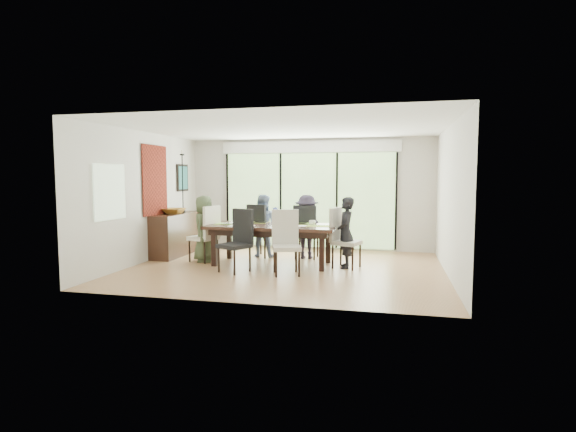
% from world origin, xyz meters
% --- Properties ---
extents(floor, '(6.00, 5.00, 0.01)m').
position_xyz_m(floor, '(0.00, 0.00, -0.01)').
color(floor, brown).
rests_on(floor, ground).
extents(ceiling, '(6.00, 5.00, 0.01)m').
position_xyz_m(ceiling, '(0.00, 0.00, 2.71)').
color(ceiling, white).
rests_on(ceiling, wall_back).
extents(wall_back, '(6.00, 0.02, 2.70)m').
position_xyz_m(wall_back, '(0.00, 2.51, 1.35)').
color(wall_back, beige).
rests_on(wall_back, floor).
extents(wall_front, '(6.00, 0.02, 2.70)m').
position_xyz_m(wall_front, '(0.00, -2.51, 1.35)').
color(wall_front, white).
rests_on(wall_front, floor).
extents(wall_left, '(0.02, 5.00, 2.70)m').
position_xyz_m(wall_left, '(-3.01, 0.00, 1.35)').
color(wall_left, white).
rests_on(wall_left, floor).
extents(wall_right, '(0.02, 5.00, 2.70)m').
position_xyz_m(wall_right, '(3.01, 0.00, 1.35)').
color(wall_right, silver).
rests_on(wall_right, floor).
extents(glass_doors, '(4.20, 0.02, 2.30)m').
position_xyz_m(glass_doors, '(0.00, 2.47, 1.20)').
color(glass_doors, '#598C3F').
rests_on(glass_doors, wall_back).
extents(blinds_header, '(4.40, 0.06, 0.28)m').
position_xyz_m(blinds_header, '(0.00, 2.46, 2.50)').
color(blinds_header, white).
rests_on(blinds_header, wall_back).
extents(mullion_a, '(0.05, 0.04, 2.30)m').
position_xyz_m(mullion_a, '(-2.10, 2.46, 1.20)').
color(mullion_a, black).
rests_on(mullion_a, wall_back).
extents(mullion_b, '(0.05, 0.04, 2.30)m').
position_xyz_m(mullion_b, '(-0.70, 2.46, 1.20)').
color(mullion_b, black).
rests_on(mullion_b, wall_back).
extents(mullion_c, '(0.05, 0.04, 2.30)m').
position_xyz_m(mullion_c, '(0.70, 2.46, 1.20)').
color(mullion_c, black).
rests_on(mullion_c, wall_back).
extents(mullion_d, '(0.05, 0.04, 2.30)m').
position_xyz_m(mullion_d, '(2.10, 2.46, 1.20)').
color(mullion_d, black).
rests_on(mullion_d, wall_back).
extents(side_window, '(0.02, 0.90, 1.00)m').
position_xyz_m(side_window, '(-2.97, -1.20, 1.50)').
color(side_window, '#8CAD7F').
rests_on(side_window, wall_left).
extents(deck, '(6.00, 1.80, 0.10)m').
position_xyz_m(deck, '(0.00, 3.40, -0.05)').
color(deck, brown).
rests_on(deck, ground).
extents(rail_top, '(6.00, 0.08, 0.06)m').
position_xyz_m(rail_top, '(0.00, 4.20, 0.55)').
color(rail_top, brown).
rests_on(rail_top, deck).
extents(foliage_left, '(3.20, 3.20, 3.20)m').
position_xyz_m(foliage_left, '(-1.80, 5.20, 1.44)').
color(foliage_left, '#14380F').
rests_on(foliage_left, ground).
extents(foliage_mid, '(4.00, 4.00, 4.00)m').
position_xyz_m(foliage_mid, '(0.40, 5.80, 1.80)').
color(foliage_mid, '#14380F').
rests_on(foliage_mid, ground).
extents(foliage_right, '(2.80, 2.80, 2.80)m').
position_xyz_m(foliage_right, '(2.20, 5.00, 1.26)').
color(foliage_right, '#14380F').
rests_on(foliage_right, ground).
extents(foliage_far, '(3.60, 3.60, 3.60)m').
position_xyz_m(foliage_far, '(-0.60, 6.50, 1.62)').
color(foliage_far, '#14380F').
rests_on(foliage_far, ground).
extents(table_top, '(2.58, 1.18, 0.06)m').
position_xyz_m(table_top, '(-0.34, 0.32, 0.77)').
color(table_top, black).
rests_on(table_top, floor).
extents(table_apron, '(2.36, 0.97, 0.11)m').
position_xyz_m(table_apron, '(-0.34, 0.32, 0.68)').
color(table_apron, black).
rests_on(table_apron, floor).
extents(table_leg_fl, '(0.10, 0.10, 0.74)m').
position_xyz_m(table_leg_fl, '(-1.42, -0.11, 0.37)').
color(table_leg_fl, black).
rests_on(table_leg_fl, floor).
extents(table_leg_fr, '(0.10, 0.10, 0.74)m').
position_xyz_m(table_leg_fr, '(0.74, -0.11, 0.37)').
color(table_leg_fr, black).
rests_on(table_leg_fr, floor).
extents(table_leg_bl, '(0.10, 0.10, 0.74)m').
position_xyz_m(table_leg_bl, '(-1.42, 0.75, 0.37)').
color(table_leg_bl, black).
rests_on(table_leg_bl, floor).
extents(table_leg_br, '(0.10, 0.10, 0.74)m').
position_xyz_m(table_leg_br, '(0.74, 0.75, 0.37)').
color(table_leg_br, black).
rests_on(table_leg_br, floor).
extents(chair_left_end, '(0.62, 0.62, 1.18)m').
position_xyz_m(chair_left_end, '(-1.84, 0.32, 0.59)').
color(chair_left_end, white).
rests_on(chair_left_end, floor).
extents(chair_right_end, '(0.61, 0.61, 1.18)m').
position_xyz_m(chair_right_end, '(1.16, 0.32, 0.59)').
color(chair_right_end, beige).
rests_on(chair_right_end, floor).
extents(chair_far_left, '(0.63, 0.63, 1.18)m').
position_xyz_m(chair_far_left, '(-0.79, 1.17, 0.59)').
color(chair_far_left, black).
rests_on(chair_far_left, floor).
extents(chair_far_right, '(0.50, 0.50, 1.18)m').
position_xyz_m(chair_far_right, '(0.21, 1.17, 0.59)').
color(chair_far_right, black).
rests_on(chair_far_right, floor).
extents(chair_near_left, '(0.66, 0.66, 1.18)m').
position_xyz_m(chair_near_left, '(-0.84, -0.55, 0.59)').
color(chair_near_left, black).
rests_on(chair_near_left, floor).
extents(chair_near_right, '(0.63, 0.63, 1.18)m').
position_xyz_m(chair_near_right, '(0.16, -0.55, 0.59)').
color(chair_near_right, beige).
rests_on(chair_near_right, floor).
extents(person_left_end, '(0.42, 0.66, 1.39)m').
position_xyz_m(person_left_end, '(-1.82, 0.32, 0.69)').
color(person_left_end, '#475538').
rests_on(person_left_end, floor).
extents(person_right_end, '(0.49, 0.70, 1.39)m').
position_xyz_m(person_right_end, '(1.14, 0.32, 0.69)').
color(person_right_end, black).
rests_on(person_right_end, floor).
extents(person_far_left, '(0.69, 0.47, 1.39)m').
position_xyz_m(person_far_left, '(-0.79, 1.15, 0.69)').
color(person_far_left, '#7B8FB2').
rests_on(person_far_left, floor).
extents(person_far_right, '(0.65, 0.42, 1.39)m').
position_xyz_m(person_far_right, '(0.21, 1.15, 0.69)').
color(person_far_right, '#272132').
rests_on(person_far_right, floor).
extents(placemat_left, '(0.47, 0.34, 0.01)m').
position_xyz_m(placemat_left, '(-1.29, 0.32, 0.81)').
color(placemat_left, '#88BD43').
rests_on(placemat_left, table_top).
extents(placemat_right, '(0.47, 0.34, 0.01)m').
position_xyz_m(placemat_right, '(0.61, 0.32, 0.81)').
color(placemat_right, olive).
rests_on(placemat_right, table_top).
extents(placemat_far_l, '(0.47, 0.34, 0.01)m').
position_xyz_m(placemat_far_l, '(-0.79, 0.72, 0.81)').
color(placemat_far_l, '#93B741').
rests_on(placemat_far_l, table_top).
extents(placemat_far_r, '(0.47, 0.34, 0.01)m').
position_xyz_m(placemat_far_r, '(0.21, 0.72, 0.81)').
color(placemat_far_r, '#70A43A').
rests_on(placemat_far_r, table_top).
extents(placemat_paper, '(0.47, 0.34, 0.01)m').
position_xyz_m(placemat_paper, '(-0.89, 0.02, 0.81)').
color(placemat_paper, white).
rests_on(placemat_paper, table_top).
extents(tablet_far_l, '(0.28, 0.19, 0.01)m').
position_xyz_m(tablet_far_l, '(-0.69, 0.67, 0.82)').
color(tablet_far_l, black).
rests_on(tablet_far_l, table_top).
extents(tablet_far_r, '(0.26, 0.18, 0.01)m').
position_xyz_m(tablet_far_r, '(0.16, 0.67, 0.82)').
color(tablet_far_r, black).
rests_on(tablet_far_r, table_top).
extents(papers, '(0.32, 0.24, 0.00)m').
position_xyz_m(papers, '(0.36, 0.27, 0.81)').
color(papers, white).
rests_on(papers, table_top).
extents(platter_base, '(0.28, 0.28, 0.03)m').
position_xyz_m(platter_base, '(-0.89, 0.02, 0.83)').
color(platter_base, white).
rests_on(platter_base, table_top).
extents(platter_snacks, '(0.21, 0.21, 0.02)m').
position_xyz_m(platter_snacks, '(-0.89, 0.02, 0.84)').
color(platter_snacks, orange).
rests_on(platter_snacks, table_top).
extents(vase, '(0.09, 0.09, 0.13)m').
position_xyz_m(vase, '(-0.29, 0.37, 0.87)').
color(vase, silver).
rests_on(vase, table_top).
extents(hyacinth_stems, '(0.04, 0.04, 0.17)m').
position_xyz_m(hyacinth_stems, '(-0.29, 0.37, 1.00)').
color(hyacinth_stems, '#337226').
rests_on(hyacinth_stems, table_top).
extents(hyacinth_blooms, '(0.12, 0.12, 0.12)m').
position_xyz_m(hyacinth_blooms, '(-0.29, 0.37, 1.11)').
color(hyacinth_blooms, '#444FAA').
rests_on(hyacinth_blooms, table_top).
extents(laptop, '(0.42, 0.39, 0.03)m').
position_xyz_m(laptop, '(-1.19, 0.22, 0.82)').
color(laptop, silver).
rests_on(laptop, table_top).
extents(cup_a, '(0.19, 0.19, 0.10)m').
position_xyz_m(cup_a, '(-1.04, 0.47, 0.86)').
color(cup_a, white).
rests_on(cup_a, table_top).
extents(cup_b, '(0.15, 0.15, 0.10)m').
position_xyz_m(cup_b, '(-0.19, 0.22, 0.86)').
color(cup_b, white).
rests_on(cup_b, table_top).
extents(cup_c, '(0.16, 0.16, 0.10)m').
position_xyz_m(cup_c, '(0.46, 0.42, 0.86)').
color(cup_c, white).
rests_on(cup_c, table_top).
extents(book, '(0.21, 0.26, 0.02)m').
position_xyz_m(book, '(-0.09, 0.37, 0.82)').
color(book, white).
rests_on(book, table_top).
extents(sideboard, '(0.47, 1.68, 0.95)m').
position_xyz_m(sideboard, '(-2.76, 0.93, 0.47)').
color(sideboard, black).
rests_on(sideboard, floor).
extents(bowl, '(0.50, 0.50, 0.12)m').
position_xyz_m(bowl, '(-2.76, 0.83, 1.01)').
color(bowl, '#8B5D1E').
rests_on(bowl, sideboard).
extents(candlestick_base, '(0.11, 0.11, 0.04)m').
position_xyz_m(candlestick_base, '(-2.76, 1.28, 0.97)').
color(candlestick_base, black).
rests_on(candlestick_base, sideboard).
extents(candlestick_shaft, '(0.03, 0.03, 1.32)m').
position_xyz_m(candlestick_shaft, '(-2.76, 1.28, 1.63)').
color(candlestick_shaft, black).
rests_on(candlestick_shaft, sideboard).
extents(candlestick_pan, '(0.11, 0.11, 0.03)m').
position_xyz_m(candlestick_pan, '(-2.76, 1.28, 2.28)').
color(candlestick_pan, black).
rests_on(candlestick_pan, sideboard).
extents(candle, '(0.04, 0.04, 0.11)m').
position_xyz_m(candle, '(-2.76, 1.28, 2.35)').
color(candle, silver).
rests_on(candle, sideboard).
extents(tapestry, '(0.02, 1.00, 1.50)m').
position_xyz_m(tapestry, '(-2.97, 0.40, 1.70)').
color(tapestry, maroon).
rests_on(tapestry, wall_left).
extents(art_frame, '(0.03, 0.55, 0.65)m').
position_xyz_m(art_frame, '(-2.97, 1.70, 1.75)').
color(art_frame, black).
rests_on(art_frame, wall_left).
extents(art_canvas, '(0.01, 0.45, 0.55)m').
position_xyz_m(art_canvas, '(-2.95, 1.70, 1.75)').
color(art_canvas, '#1C5659').
rests_on(art_canvas, wall_left).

